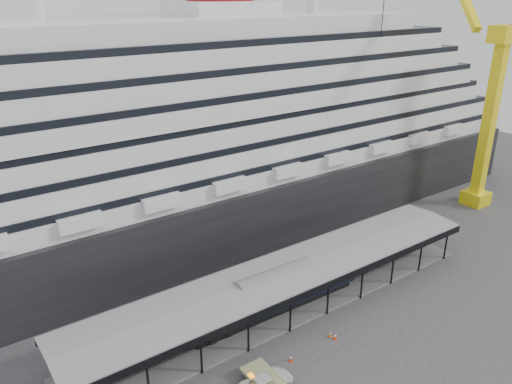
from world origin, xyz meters
The scene contains 9 objects.
ground centered at (0.00, 0.00, 0.00)m, with size 200.00×200.00×0.00m, color #3D3D40.
cruise_ship centered at (0.05, 32.00, 18.35)m, with size 130.00×30.00×43.90m.
platform_canopy centered at (0.00, 5.00, 2.36)m, with size 56.00×9.18×5.30m.
crane_yellow centered at (47.06, 10.54, 19.96)m, with size 23.83×18.78×47.60m.
port_truck centered at (-10.36, -4.66, 0.79)m, with size 2.61×5.66×1.57m, color silver.
pullman_carriage centered at (-1.98, 5.00, 2.80)m, with size 23.64×3.55×23.15m.
traffic_cone_left centered at (-5.96, -3.03, 0.38)m, with size 0.51×0.51×0.77m.
traffic_cone_mid centered at (0.23, -2.47, 0.34)m, with size 0.44×0.44×0.68m.
traffic_cone_right centered at (0.37, -3.10, 0.39)m, with size 0.50×0.50×0.78m.
Camera 1 is at (-33.31, -35.16, 36.36)m, focal length 35.00 mm.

